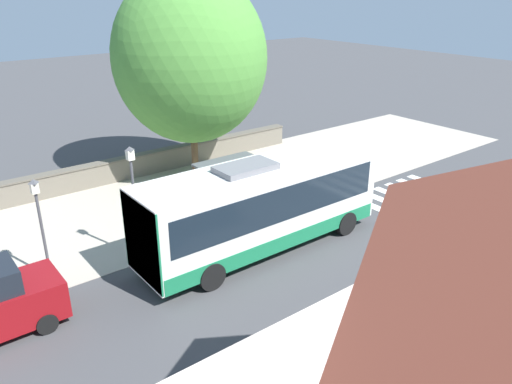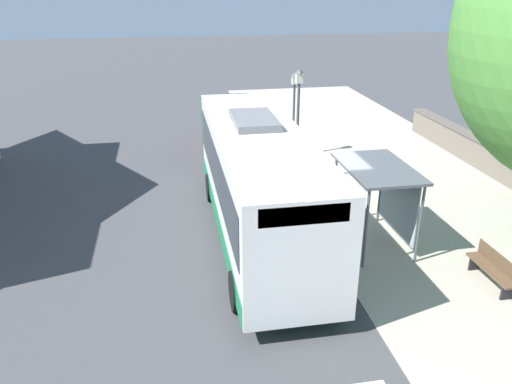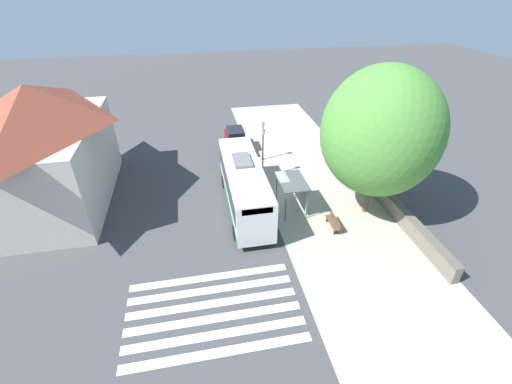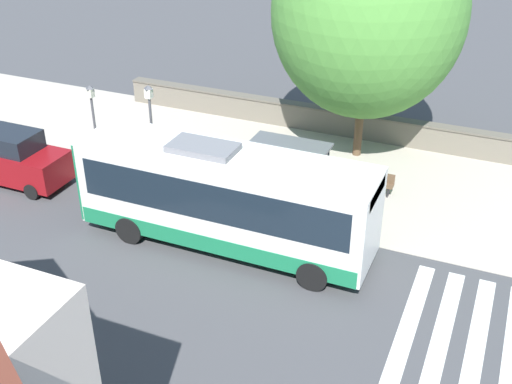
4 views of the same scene
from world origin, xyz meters
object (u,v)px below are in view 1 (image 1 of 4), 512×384
Objects in this scene: bench at (250,177)px; street_lamp_far at (134,194)px; bus at (262,205)px; pedestrian at (300,192)px; street_lamp_near at (41,221)px; shade_tree at (190,58)px; bus_shelter at (229,170)px.

street_lamp_far is (3.30, -7.77, 2.14)m from bench.
pedestrian is (-1.57, 3.45, -0.90)m from bus.
shade_tree is (-5.71, 9.50, 3.99)m from street_lamp_near.
street_lamp_near is at bearing -97.14° from pedestrian.
bus_shelter is 0.67× the size of street_lamp_far.
pedestrian is 0.16× the size of shade_tree.
bus reaches higher than pedestrian.
pedestrian is (1.91, 2.49, -1.08)m from bus_shelter.
street_lamp_far reaches higher than bus.
street_lamp_far is at bearing -76.37° from bus_shelter.
shade_tree reaches higher than street_lamp_near.
shade_tree is (-5.13, 1.31, 4.17)m from bus_shelter.
bench is 0.17× the size of shade_tree.
bus_shelter is 3.77m from bench.
bench is at bearing 176.74° from pedestrian.
bus_shelter is at bearing -52.63° from bench.
pedestrian is 4.03m from bench.
bus_shelter reaches higher than bench.
street_lamp_far is at bearing -45.03° from shade_tree.
bus_shelter is 8.21m from street_lamp_near.
street_lamp_far is (1.23, -5.05, 0.56)m from bus_shelter.
pedestrian is 0.96× the size of bench.
bus is 4.74m from street_lamp_far.
street_lamp_near is 0.85× the size of street_lamp_far.
street_lamp_near reaches higher than pedestrian.
bench is (-2.08, 2.72, -1.59)m from bus_shelter.
bus is at bearing 61.14° from street_lamp_far.
pedestrian is 7.75m from street_lamp_far.
shade_tree is at bearing -170.47° from pedestrian.
street_lamp_far is at bearing 78.29° from street_lamp_near.
bench is at bearing 103.67° from street_lamp_near.
street_lamp_near is 3.23m from street_lamp_far.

